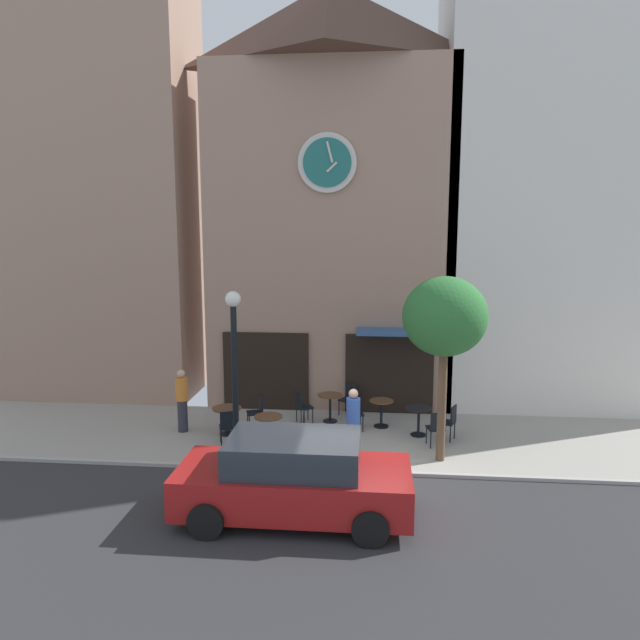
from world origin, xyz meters
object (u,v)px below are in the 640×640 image
Objects in this scene: street_tree at (445,318)px; cafe_chair_corner at (258,410)px; cafe_chair_outer at (437,426)px; cafe_table_center at (227,415)px; street_lamp at (235,375)px; cafe_table_center_right at (268,425)px; pedestrian_orange at (182,400)px; cafe_chair_mid_row at (300,428)px; pedestrian_blue at (353,423)px; cafe_table_leftmost at (381,409)px; cafe_table_near_door at (330,403)px; cafe_chair_right_end at (349,397)px; cafe_chair_facing_street at (352,411)px; cafe_chair_near_tree at (450,420)px; cafe_table_near_curb at (419,416)px; cafe_chair_curbside at (302,405)px; cafe_chair_by_entrance at (228,425)px; parked_car_red at (294,478)px.

street_tree reaches higher than cafe_chair_corner.
street_tree is 4.74× the size of cafe_chair_outer.
street_lamp is at bearing -67.93° from cafe_table_center.
cafe_chair_corner is at bearing 112.82° from cafe_table_center_right.
street_tree reaches higher than pedestrian_orange.
cafe_chair_corner reaches higher than cafe_table_center.
cafe_chair_mid_row is 1.43m from pedestrian_blue.
cafe_table_center_right is 3.24m from cafe_table_leftmost.
cafe_table_leftmost is at bearing -11.68° from cafe_table_near_door.
cafe_chair_right_end is 1.32m from cafe_chair_facing_street.
cafe_table_near_door is at bearing 160.13° from cafe_chair_near_tree.
cafe_chair_facing_street reaches higher than cafe_table_near_curb.
cafe_chair_near_tree is (0.75, -0.26, 0.01)m from cafe_table_near_curb.
cafe_chair_outer is 0.54× the size of pedestrian_blue.
cafe_table_near_curb is 3.16m from cafe_chair_mid_row.
cafe_chair_near_tree is 1.00× the size of cafe_chair_facing_street.
cafe_table_near_curb is 4.24m from cafe_chair_corner.
pedestrian_orange reaches higher than cafe_chair_curbside.
pedestrian_orange reaches higher than cafe_chair_right_end.
cafe_chair_by_entrance is at bearing -74.33° from cafe_table_center.
cafe_chair_right_end and cafe_chair_corner have the same top height.
cafe_chair_by_entrance is 0.21× the size of parked_car_red.
parked_car_red is at bearing -70.85° from cafe_chair_corner.
street_tree is 2.56× the size of pedestrian_blue.
cafe_table_near_curb is 0.83× the size of cafe_chair_facing_street.
cafe_table_center is at bearing -145.84° from cafe_chair_corner.
pedestrian_orange is at bearing 175.53° from cafe_chair_outer.
cafe_table_leftmost is 3.32m from cafe_chair_corner.
cafe_chair_facing_street is (3.01, 1.37, 0.00)m from cafe_chair_by_entrance.
cafe_chair_near_tree is (1.70, -0.83, 0.03)m from cafe_table_leftmost.
cafe_chair_corner is (-0.51, 1.21, -0.01)m from cafe_table_center_right.
parked_car_red is (1.11, -3.45, 0.22)m from cafe_table_center_right.
cafe_chair_by_entrance is at bearing -155.52° from cafe_chair_facing_street.
cafe_table_center is 5.34m from cafe_chair_outer.
cafe_table_leftmost is 0.82× the size of cafe_chair_facing_street.
pedestrian_orange is at bearing 162.78° from pedestrian_blue.
parked_car_red reaches higher than cafe_chair_curbside.
pedestrian_orange is at bearing 164.12° from cafe_chair_mid_row.
pedestrian_orange is (-6.55, 0.51, 0.33)m from cafe_chair_outer.
cafe_chair_mid_row is at bearing -138.43° from cafe_table_leftmost.
cafe_table_center_right is 2.60m from pedestrian_orange.
cafe_chair_outer is (1.33, -1.35, 0.03)m from cafe_table_leftmost.
cafe_chair_near_tree is at bearing -26.05° from cafe_table_leftmost.
parked_car_red is at bearing -128.45° from cafe_chair_outer.
cafe_table_near_door is 1.44m from cafe_table_leftmost.
cafe_chair_mid_row is 3.80m from cafe_chair_near_tree.
cafe_table_center_right is 1.03× the size of cafe_table_near_curb.
cafe_chair_by_entrance is 5.56m from cafe_chair_near_tree.
cafe_chair_curbside is (-3.12, 0.67, 0.01)m from cafe_table_near_curb.
cafe_chair_near_tree is (4.99, -0.37, 0.00)m from cafe_chair_corner.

